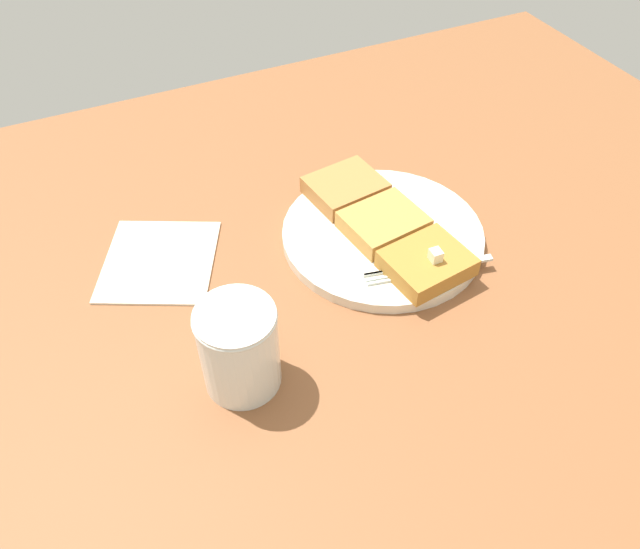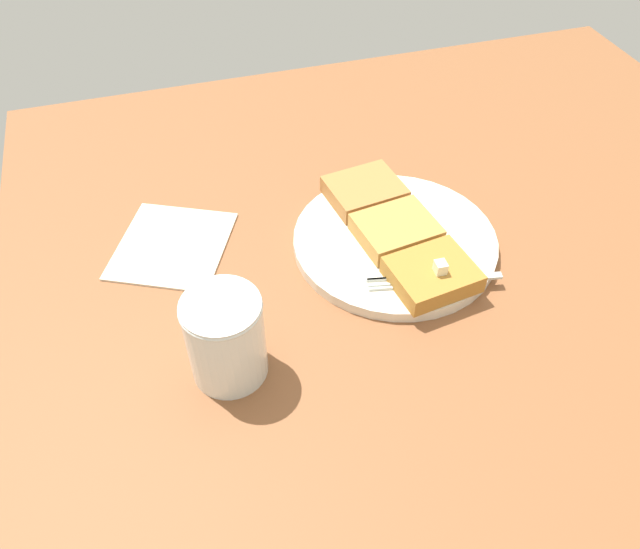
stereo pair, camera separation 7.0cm
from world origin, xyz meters
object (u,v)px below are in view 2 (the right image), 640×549
at_px(fork, 426,280).
at_px(syrup_jar, 226,341).
at_px(plate, 395,240).
at_px(napkin, 172,245).

bearing_deg(fork, syrup_jar, 100.65).
bearing_deg(plate, syrup_jar, 118.45).
bearing_deg(plate, napkin, 73.57).
bearing_deg(fork, napkin, 59.64).
bearing_deg(napkin, plate, -106.43).
distance_m(syrup_jar, napkin, 0.22).
relative_size(plate, syrup_jar, 2.50).
bearing_deg(fork, plate, 4.33).
height_order(plate, napkin, plate).
bearing_deg(syrup_jar, napkin, 9.43).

